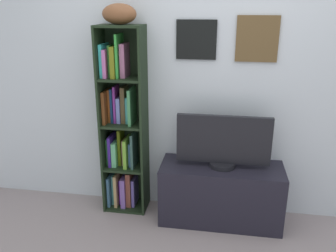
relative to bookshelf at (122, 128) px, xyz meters
The scene contains 5 objects.
back_wall 0.81m from the bookshelf, 11.44° to the left, with size 4.80×0.08×2.42m.
bookshelf is the anchor object (origin of this frame).
football 0.97m from the bookshelf, 49.06° to the right, with size 0.29×0.16×0.16m, color brown.
tv_stand 1.04m from the bookshelf, ahead, with size 1.04×0.41×0.52m.
television 0.90m from the bookshelf, ahead, with size 0.78×0.22×0.45m.
Camera 1 is at (0.21, -1.87, 1.82)m, focal length 37.91 mm.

